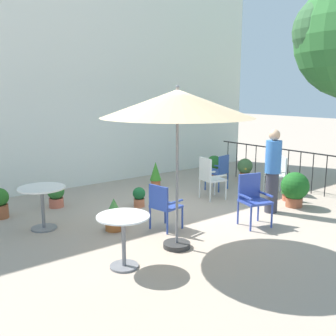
# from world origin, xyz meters

# --- Properties ---
(ground_plane) EXTENTS (60.00, 60.00, 0.00)m
(ground_plane) POSITION_xyz_m (0.00, 0.00, 0.00)
(ground_plane) COLOR tan
(villa_facade) EXTENTS (11.17, 0.30, 5.48)m
(villa_facade) POSITION_xyz_m (0.00, 3.83, 2.74)
(villa_facade) COLOR silver
(villa_facade) RESTS_ON ground
(terrace_railing) EXTENTS (0.03, 4.93, 1.01)m
(terrace_railing) POSITION_xyz_m (3.60, -0.00, 0.68)
(terrace_railing) COLOR black
(terrace_railing) RESTS_ON ground
(patio_umbrella_0) EXTENTS (2.34, 2.34, 2.56)m
(patio_umbrella_0) POSITION_xyz_m (-1.14, -1.10, 2.27)
(patio_umbrella_0) COLOR #2D2D2D
(patio_umbrella_0) RESTS_ON ground
(cafe_table_0) EXTENTS (0.75, 0.75, 0.77)m
(cafe_table_0) POSITION_xyz_m (-2.19, -1.19, 0.54)
(cafe_table_0) COLOR white
(cafe_table_0) RESTS_ON ground
(cafe_table_1) EXTENTS (0.84, 0.84, 0.78)m
(cafe_table_1) POSITION_xyz_m (-2.52, 1.06, 0.55)
(cafe_table_1) COLOR white
(cafe_table_1) RESTS_ON ground
(patio_chair_0) EXTENTS (0.55, 0.57, 0.98)m
(patio_chair_0) POSITION_xyz_m (1.27, 0.65, 0.56)
(patio_chair_0) COLOR white
(patio_chair_0) RESTS_ON ground
(patio_chair_1) EXTENTS (0.56, 0.53, 0.90)m
(patio_chair_1) POSITION_xyz_m (2.07, 1.13, 0.52)
(patio_chair_1) COLOR #2B4B99
(patio_chair_1) RESTS_ON ground
(patio_chair_2) EXTENTS (0.52, 0.53, 0.84)m
(patio_chair_2) POSITION_xyz_m (-0.82, -0.31, 0.49)
(patio_chair_2) COLOR #284096
(patio_chair_2) RESTS_ON ground
(patio_chair_3) EXTENTS (0.60, 0.57, 0.96)m
(patio_chair_3) POSITION_xyz_m (0.67, -1.12, 0.55)
(patio_chair_3) COLOR #3046A2
(patio_chair_3) RESTS_ON ground
(patio_chair_4) EXTENTS (0.61, 0.60, 0.91)m
(patio_chair_4) POSITION_xyz_m (2.97, 0.01, 0.52)
(patio_chair_4) COLOR silver
(patio_chair_4) RESTS_ON ground
(potted_plant_0) EXTENTS (0.31, 0.31, 0.70)m
(potted_plant_0) POSITION_xyz_m (2.62, -0.54, 0.37)
(potted_plant_0) COLOR #C86146
(potted_plant_0) RESTS_ON ground
(potted_plant_1) EXTENTS (0.36, 0.36, 0.54)m
(potted_plant_1) POSITION_xyz_m (-1.79, 2.25, 0.28)
(potted_plant_1) COLOR #C6624B
(potted_plant_1) RESTS_ON ground
(potted_plant_2) EXTENTS (0.41, 0.41, 0.63)m
(potted_plant_2) POSITION_xyz_m (3.07, 2.33, 0.34)
(potted_plant_2) COLOR brown
(potted_plant_2) RESTS_ON ground
(potted_plant_3) EXTENTS (0.60, 0.60, 0.76)m
(potted_plant_3) POSITION_xyz_m (2.31, -0.92, 0.42)
(potted_plant_3) COLOR #9D5437
(potted_plant_3) RESTS_ON ground
(potted_plant_4) EXTENTS (0.28, 0.27, 0.43)m
(potted_plant_4) POSITION_xyz_m (-0.36, 1.16, 0.23)
(potted_plant_4) COLOR #C16A47
(potted_plant_4) RESTS_ON ground
(potted_plant_5) EXTENTS (0.43, 0.43, 0.60)m
(potted_plant_5) POSITION_xyz_m (3.53, 1.55, 0.33)
(potted_plant_5) COLOR #B66233
(potted_plant_5) RESTS_ON ground
(potted_plant_6) EXTENTS (0.31, 0.31, 0.65)m
(potted_plant_6) POSITION_xyz_m (1.03, 2.45, 0.35)
(potted_plant_6) COLOR #CD663B
(potted_plant_6) RESTS_ON ground
(potted_plant_7) EXTENTS (0.36, 0.36, 0.61)m
(potted_plant_7) POSITION_xyz_m (-2.96, 2.20, 0.33)
(potted_plant_7) COLOR #985030
(potted_plant_7) RESTS_ON ground
(potted_plant_8) EXTENTS (0.40, 0.40, 0.59)m
(potted_plant_8) POSITION_xyz_m (-1.53, 0.23, 0.32)
(potted_plant_8) COLOR #A95829
(potted_plant_8) RESTS_ON ground
(standing_person) EXTENTS (0.38, 0.38, 1.73)m
(standing_person) POSITION_xyz_m (1.59, -0.85, 0.89)
(standing_person) COLOR #33333D
(standing_person) RESTS_ON ground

